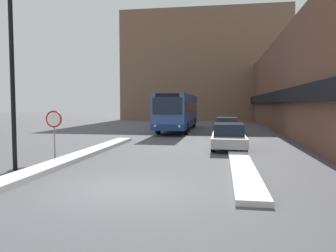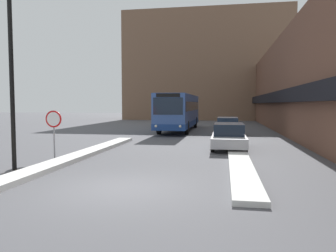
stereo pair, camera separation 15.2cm
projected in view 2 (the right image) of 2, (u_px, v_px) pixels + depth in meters
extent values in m
plane|color=#515156|center=(121.00, 189.00, 9.52)|extent=(160.00, 160.00, 0.00)
cube|color=brown|center=(300.00, 86.00, 31.15)|extent=(5.00, 60.00, 8.29)
cube|color=black|center=(269.00, 98.00, 31.69)|extent=(0.50, 60.00, 0.90)
cube|color=brown|center=(206.00, 67.00, 52.91)|extent=(26.00, 8.00, 17.03)
cube|color=silver|center=(79.00, 156.00, 14.94)|extent=(0.90, 14.48, 0.20)
cube|color=silver|center=(241.00, 168.00, 12.27)|extent=(0.90, 9.19, 0.16)
cube|color=#335193|center=(179.00, 110.00, 30.38)|extent=(2.54, 12.49, 2.83)
cube|color=navy|center=(179.00, 123.00, 30.46)|extent=(2.56, 12.51, 0.49)
cube|color=#192333|center=(179.00, 106.00, 30.36)|extent=(2.57, 11.49, 0.78)
cube|color=#192333|center=(168.00, 106.00, 24.21)|extent=(2.24, 0.03, 1.27)
cube|color=black|center=(168.00, 95.00, 24.15)|extent=(1.78, 0.03, 0.28)
sphere|color=#F2EAC6|center=(156.00, 126.00, 24.45)|extent=(0.20, 0.20, 0.20)
sphere|color=#F2EAC6|center=(180.00, 126.00, 24.14)|extent=(0.20, 0.20, 0.20)
cylinder|color=black|center=(159.00, 127.00, 26.86)|extent=(0.28, 1.12, 1.12)
cylinder|color=black|center=(187.00, 128.00, 26.47)|extent=(0.28, 1.12, 1.12)
cylinder|color=black|center=(173.00, 122.00, 34.47)|extent=(0.28, 1.12, 1.12)
cylinder|color=black|center=(195.00, 122.00, 34.08)|extent=(0.28, 1.12, 1.12)
cube|color=#B7B7BC|center=(229.00, 139.00, 18.13)|extent=(1.81, 4.83, 0.51)
cube|color=#192333|center=(229.00, 129.00, 18.21)|extent=(1.60, 2.66, 0.62)
cylinder|color=black|center=(246.00, 146.00, 16.53)|extent=(0.20, 0.64, 0.64)
cylinder|color=black|center=(213.00, 146.00, 16.81)|extent=(0.20, 0.64, 0.64)
cylinder|color=black|center=(242.00, 140.00, 19.47)|extent=(0.20, 0.64, 0.64)
cylinder|color=black|center=(214.00, 140.00, 19.75)|extent=(0.20, 0.64, 0.64)
cube|color=#B7B7BC|center=(227.00, 129.00, 25.56)|extent=(1.76, 4.88, 0.53)
cube|color=#192333|center=(227.00, 121.00, 25.64)|extent=(1.55, 2.68, 0.64)
cylinder|color=black|center=(239.00, 133.00, 23.95)|extent=(0.20, 0.63, 0.63)
cylinder|color=black|center=(217.00, 133.00, 24.22)|extent=(0.20, 0.63, 0.63)
cylinder|color=black|center=(237.00, 130.00, 26.92)|extent=(0.20, 0.63, 0.63)
cylinder|color=black|center=(217.00, 130.00, 27.19)|extent=(0.20, 0.63, 0.63)
cylinder|color=gray|center=(54.00, 135.00, 14.72)|extent=(0.07, 0.07, 2.17)
cylinder|color=red|center=(54.00, 119.00, 14.66)|extent=(0.76, 0.03, 0.76)
cylinder|color=white|center=(53.00, 119.00, 14.64)|extent=(0.62, 0.02, 0.62)
cylinder|color=black|center=(11.00, 70.00, 11.95)|extent=(0.16, 0.16, 7.39)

